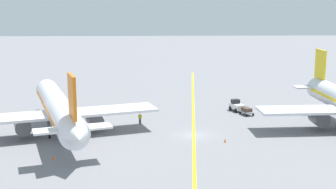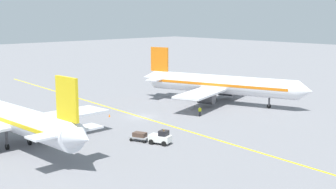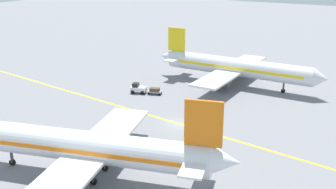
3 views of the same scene
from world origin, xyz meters
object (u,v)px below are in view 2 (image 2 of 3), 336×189
(airplane_adjacent_stand, at_px, (220,85))
(traffic_cone_mid_apron, at_px, (109,115))
(traffic_cone_near_nose, at_px, (175,96))
(baggage_cart_trailing, at_px, (140,136))
(baggage_tug_white, at_px, (161,138))
(airplane_at_gate, at_px, (12,118))
(ground_crew_worker, at_px, (200,111))

(airplane_adjacent_stand, height_order, traffic_cone_mid_apron, airplane_adjacent_stand)
(airplane_adjacent_stand, distance_m, traffic_cone_near_nose, 11.67)
(traffic_cone_near_nose, bearing_deg, baggage_cart_trailing, -141.97)
(baggage_tug_white, bearing_deg, airplane_at_gate, 138.35)
(traffic_cone_near_nose, height_order, traffic_cone_mid_apron, same)
(baggage_cart_trailing, bearing_deg, traffic_cone_near_nose, 38.03)
(airplane_at_gate, height_order, baggage_cart_trailing, airplane_at_gate)
(airplane_adjacent_stand, xyz_separation_m, traffic_cone_mid_apron, (-23.13, 4.77, -3.43))
(traffic_cone_near_nose, xyz_separation_m, traffic_cone_mid_apron, (-21.79, -6.31, 0.00))
(airplane_adjacent_stand, bearing_deg, airplane_at_gate, -179.33)
(airplane_at_gate, distance_m, baggage_cart_trailing, 17.36)
(airplane_adjacent_stand, distance_m, baggage_cart_trailing, 31.16)
(baggage_cart_trailing, distance_m, ground_crew_worker, 18.49)
(airplane_at_gate, xyz_separation_m, baggage_cart_trailing, (13.77, -10.16, -2.95))
(ground_crew_worker, xyz_separation_m, traffic_cone_near_nose, (10.06, 16.52, -0.63))
(airplane_at_gate, distance_m, traffic_cone_near_nose, 43.29)
(airplane_at_gate, distance_m, airplane_adjacent_stand, 42.90)
(airplane_adjacent_stand, distance_m, baggage_tug_white, 31.32)
(ground_crew_worker, bearing_deg, airplane_adjacent_stand, 25.55)
(traffic_cone_mid_apron, bearing_deg, airplane_adjacent_stand, -11.64)
(airplane_at_gate, xyz_separation_m, traffic_cone_mid_apron, (19.77, 5.27, -3.43))
(traffic_cone_mid_apron, bearing_deg, baggage_cart_trailing, -111.26)
(airplane_adjacent_stand, bearing_deg, baggage_tug_white, -153.82)
(traffic_cone_near_nose, bearing_deg, traffic_cone_mid_apron, -163.85)
(baggage_cart_trailing, bearing_deg, baggage_tug_white, -69.80)
(baggage_tug_white, bearing_deg, traffic_cone_mid_apron, 75.28)
(baggage_tug_white, relative_size, traffic_cone_mid_apron, 6.06)
(ground_crew_worker, relative_size, traffic_cone_mid_apron, 3.05)
(baggage_tug_white, height_order, baggage_cart_trailing, baggage_tug_white)
(baggage_tug_white, relative_size, baggage_cart_trailing, 1.14)
(airplane_adjacent_stand, bearing_deg, ground_crew_worker, -154.45)
(ground_crew_worker, bearing_deg, airplane_at_gate, 171.09)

